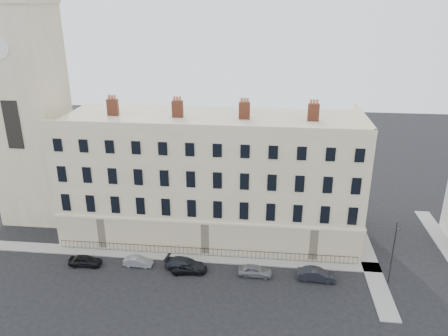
{
  "coord_description": "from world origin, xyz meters",
  "views": [
    {
      "loc": [
        0.96,
        -38.26,
        28.12
      ],
      "look_at": [
        -4.2,
        10.0,
        9.43
      ],
      "focal_mm": 35.0,
      "sensor_mm": 36.0,
      "label": 1
    }
  ],
  "objects_px": {
    "car_d": "(190,268)",
    "streetlamp": "(393,250)",
    "car_a": "(85,261)",
    "car_e": "(255,271)",
    "car_b": "(138,262)",
    "car_c": "(186,264)",
    "car_f": "(317,275)"
  },
  "relations": [
    {
      "from": "car_e",
      "to": "car_f",
      "type": "bearing_deg",
      "value": -88.47
    },
    {
      "from": "car_a",
      "to": "car_e",
      "type": "height_order",
      "value": "car_e"
    },
    {
      "from": "car_b",
      "to": "car_d",
      "type": "bearing_deg",
      "value": -94.61
    },
    {
      "from": "car_d",
      "to": "streetlamp",
      "type": "height_order",
      "value": "streetlamp"
    },
    {
      "from": "car_d",
      "to": "car_f",
      "type": "xyz_separation_m",
      "value": [
        13.81,
        -0.03,
        0.13
      ]
    },
    {
      "from": "car_e",
      "to": "streetlamp",
      "type": "distance_m",
      "value": 14.58
    },
    {
      "from": "car_f",
      "to": "car_d",
      "type": "bearing_deg",
      "value": 92.94
    },
    {
      "from": "car_b",
      "to": "car_c",
      "type": "distance_m",
      "value": 5.49
    },
    {
      "from": "car_d",
      "to": "car_a",
      "type": "bearing_deg",
      "value": 84.38
    },
    {
      "from": "car_b",
      "to": "car_e",
      "type": "xyz_separation_m",
      "value": [
        13.22,
        -0.5,
        0.09
      ]
    },
    {
      "from": "car_e",
      "to": "car_b",
      "type": "bearing_deg",
      "value": 90.33
    },
    {
      "from": "car_a",
      "to": "streetlamp",
      "type": "height_order",
      "value": "streetlamp"
    },
    {
      "from": "car_a",
      "to": "car_d",
      "type": "xyz_separation_m",
      "value": [
        11.96,
        0.01,
        -0.08
      ]
    },
    {
      "from": "car_d",
      "to": "car_b",
      "type": "bearing_deg",
      "value": 78.85
    },
    {
      "from": "car_e",
      "to": "car_f",
      "type": "height_order",
      "value": "car_f"
    },
    {
      "from": "car_c",
      "to": "car_d",
      "type": "relative_size",
      "value": 1.19
    },
    {
      "from": "car_a",
      "to": "car_e",
      "type": "relative_size",
      "value": 1.0
    },
    {
      "from": "car_b",
      "to": "car_e",
      "type": "height_order",
      "value": "car_e"
    },
    {
      "from": "car_a",
      "to": "car_b",
      "type": "height_order",
      "value": "car_a"
    },
    {
      "from": "car_a",
      "to": "streetlamp",
      "type": "distance_m",
      "value": 33.53
    },
    {
      "from": "car_c",
      "to": "streetlamp",
      "type": "distance_m",
      "value": 22.17
    },
    {
      "from": "car_a",
      "to": "car_c",
      "type": "bearing_deg",
      "value": -89.84
    },
    {
      "from": "streetlamp",
      "to": "car_b",
      "type": "bearing_deg",
      "value": 169.37
    },
    {
      "from": "car_c",
      "to": "car_e",
      "type": "bearing_deg",
      "value": -83.04
    },
    {
      "from": "car_f",
      "to": "car_b",
      "type": "bearing_deg",
      "value": 91.3
    },
    {
      "from": "car_e",
      "to": "streetlamp",
      "type": "height_order",
      "value": "streetlamp"
    },
    {
      "from": "car_b",
      "to": "car_e",
      "type": "distance_m",
      "value": 13.23
    },
    {
      "from": "car_b",
      "to": "car_d",
      "type": "height_order",
      "value": "car_d"
    },
    {
      "from": "car_f",
      "to": "streetlamp",
      "type": "distance_m",
      "value": 8.31
    },
    {
      "from": "car_c",
      "to": "car_d",
      "type": "distance_m",
      "value": 0.66
    },
    {
      "from": "car_a",
      "to": "car_e",
      "type": "distance_m",
      "value": 19.17
    },
    {
      "from": "car_b",
      "to": "car_f",
      "type": "height_order",
      "value": "car_f"
    }
  ]
}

